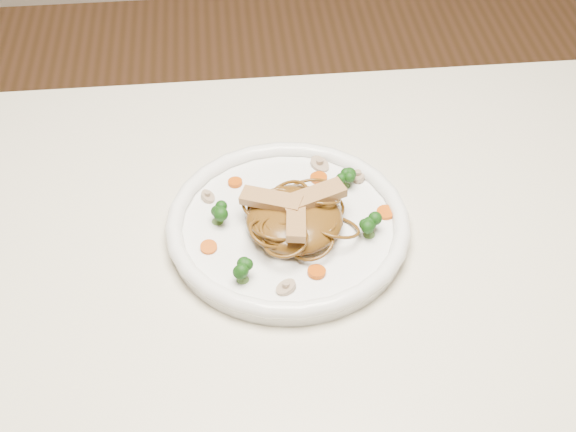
{
  "coord_description": "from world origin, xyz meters",
  "views": [
    {
      "loc": [
        -0.07,
        -0.59,
        1.43
      ],
      "look_at": [
        -0.0,
        0.08,
        0.78
      ],
      "focal_mm": 50.49,
      "sensor_mm": 36.0,
      "label": 1
    }
  ],
  "objects": [
    {
      "name": "mushroom_3",
      "position": [
        0.05,
        0.18,
        0.77
      ],
      "size": [
        0.04,
        0.04,
        0.01
      ],
      "primitive_type": "cylinder",
      "rotation": [
        0.0,
        0.0,
        2.19
      ],
      "color": "tan",
      "rests_on": "plate"
    },
    {
      "name": "chicken_a",
      "position": [
        0.03,
        0.08,
        0.8
      ],
      "size": [
        0.08,
        0.05,
        0.01
      ],
      "primitive_type": "cube",
      "rotation": [
        0.0,
        0.0,
        0.34
      ],
      "color": "tan",
      "rests_on": "noodle_mound"
    },
    {
      "name": "broccoli_3",
      "position": [
        0.09,
        0.05,
        0.78
      ],
      "size": [
        0.03,
        0.03,
        0.03
      ],
      "primitive_type": null,
      "rotation": [
        0.0,
        0.0,
        -0.07
      ],
      "color": "#14410D",
      "rests_on": "plate"
    },
    {
      "name": "carrot_4",
      "position": [
        0.02,
        -0.0,
        0.77
      ],
      "size": [
        0.03,
        0.03,
        0.0
      ],
      "primitive_type": "cylinder",
      "rotation": [
        0.0,
        0.0,
        -0.43
      ],
      "color": "#BC4806",
      "rests_on": "plate"
    },
    {
      "name": "carrot_0",
      "position": [
        0.04,
        0.15,
        0.77
      ],
      "size": [
        0.03,
        0.03,
        0.0
      ],
      "primitive_type": "cylinder",
      "rotation": [
        0.0,
        0.0,
        -0.43
      ],
      "color": "#BC4806",
      "rests_on": "plate"
    },
    {
      "name": "chicken_c",
      "position": [
        0.0,
        0.05,
        0.8
      ],
      "size": [
        0.03,
        0.07,
        0.01
      ],
      "primitive_type": "cube",
      "rotation": [
        0.0,
        0.0,
        4.6
      ],
      "color": "tan",
      "rests_on": "noodle_mound"
    },
    {
      "name": "mushroom_2",
      "position": [
        -0.09,
        0.13,
        0.77
      ],
      "size": [
        0.03,
        0.03,
        0.01
      ],
      "primitive_type": "cylinder",
      "rotation": [
        0.0,
        0.0,
        -1.08
      ],
      "color": "tan",
      "rests_on": "plate"
    },
    {
      "name": "chicken_b",
      "position": [
        -0.02,
        0.08,
        0.8
      ],
      "size": [
        0.07,
        0.05,
        0.01
      ],
      "primitive_type": "cube",
      "rotation": [
        0.0,
        0.0,
        2.73
      ],
      "color": "tan",
      "rests_on": "noodle_mound"
    },
    {
      "name": "mushroom_0",
      "position": [
        -0.01,
        -0.02,
        0.77
      ],
      "size": [
        0.03,
        0.03,
        0.01
      ],
      "primitive_type": "cylinder",
      "rotation": [
        0.0,
        0.0,
        0.57
      ],
      "color": "tan",
      "rests_on": "plate"
    },
    {
      "name": "broccoli_2",
      "position": [
        -0.06,
        -0.0,
        0.78
      ],
      "size": [
        0.03,
        0.03,
        0.03
      ],
      "primitive_type": null,
      "rotation": [
        0.0,
        0.0,
        -0.01
      ],
      "color": "#14410D",
      "rests_on": "plate"
    },
    {
      "name": "carrot_3",
      "position": [
        -0.06,
        0.15,
        0.77
      ],
      "size": [
        0.02,
        0.02,
        0.0
      ],
      "primitive_type": "cylinder",
      "rotation": [
        0.0,
        0.0,
        -0.38
      ],
      "color": "#BC4806",
      "rests_on": "plate"
    },
    {
      "name": "noodle_mound",
      "position": [
        0.0,
        0.07,
        0.78
      ],
      "size": [
        0.14,
        0.14,
        0.04
      ],
      "primitive_type": "ellipsoid",
      "rotation": [
        0.0,
        0.0,
        0.29
      ],
      "color": "brown",
      "rests_on": "plate"
    },
    {
      "name": "broccoli_1",
      "position": [
        -0.08,
        0.09,
        0.78
      ],
      "size": [
        0.03,
        0.03,
        0.03
      ],
      "primitive_type": null,
      "rotation": [
        0.0,
        0.0,
        -0.24
      ],
      "color": "#14410D",
      "rests_on": "plate"
    },
    {
      "name": "broccoli_0",
      "position": [
        0.07,
        0.14,
        0.78
      ],
      "size": [
        0.03,
        0.03,
        0.03
      ],
      "primitive_type": null,
      "rotation": [
        0.0,
        0.0,
        0.36
      ],
      "color": "#14410D",
      "rests_on": "plate"
    },
    {
      "name": "carrot_1",
      "position": [
        -0.1,
        0.05,
        0.77
      ],
      "size": [
        0.02,
        0.02,
        0.0
      ],
      "primitive_type": "cylinder",
      "rotation": [
        0.0,
        0.0,
        -0.21
      ],
      "color": "#BC4806",
      "rests_on": "plate"
    },
    {
      "name": "plate",
      "position": [
        -0.0,
        0.08,
        0.76
      ],
      "size": [
        0.31,
        0.31,
        0.02
      ],
      "primitive_type": "cylinder",
      "rotation": [
        0.0,
        0.0,
        -0.1
      ],
      "color": "white",
      "rests_on": "table"
    },
    {
      "name": "mushroom_1",
      "position": [
        0.09,
        0.15,
        0.77
      ],
      "size": [
        0.03,
        0.03,
        0.01
      ],
      "primitive_type": "cylinder",
      "rotation": [
        0.0,
        0.0,
        1.48
      ],
      "color": "tan",
      "rests_on": "plate"
    },
    {
      "name": "carrot_2",
      "position": [
        0.11,
        0.08,
        0.77
      ],
      "size": [
        0.03,
        0.03,
        0.0
      ],
      "primitive_type": "cylinder",
      "rotation": [
        0.0,
        0.0,
        -0.39
      ],
      "color": "#BC4806",
      "rests_on": "plate"
    },
    {
      "name": "table",
      "position": [
        0.0,
        0.0,
        0.65
      ],
      "size": [
        1.2,
        0.8,
        0.75
      ],
      "color": "beige",
      "rests_on": "ground"
    }
  ]
}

